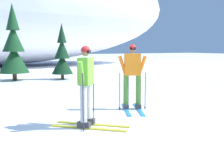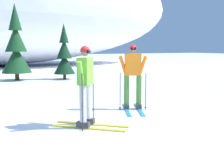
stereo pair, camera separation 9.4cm
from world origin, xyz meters
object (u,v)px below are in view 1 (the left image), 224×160
object	(u,v)px
skier_lime_jacket	(86,85)
pine_tree_center_right	(14,48)
skier_orange_jacket	(132,75)
pine_tree_far_right	(62,56)

from	to	relation	value
skier_lime_jacket	pine_tree_center_right	xyz separation A→B (m)	(0.00, 9.89, 0.76)
skier_orange_jacket	pine_tree_center_right	xyz separation A→B (m)	(-1.84, 8.88, 0.71)
pine_tree_center_right	pine_tree_far_right	xyz separation A→B (m)	(2.42, -0.69, -0.42)
skier_orange_jacket	pine_tree_far_right	xyz separation A→B (m)	(0.59, 8.19, 0.29)
pine_tree_center_right	pine_tree_far_right	distance (m)	2.56
skier_lime_jacket	pine_tree_far_right	distance (m)	9.52
pine_tree_center_right	pine_tree_far_right	world-z (taller)	pine_tree_center_right
pine_tree_center_right	pine_tree_far_right	bearing A→B (deg)	-15.99
skier_lime_jacket	pine_tree_center_right	bearing A→B (deg)	89.99
pine_tree_center_right	skier_orange_jacket	bearing A→B (deg)	-78.33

